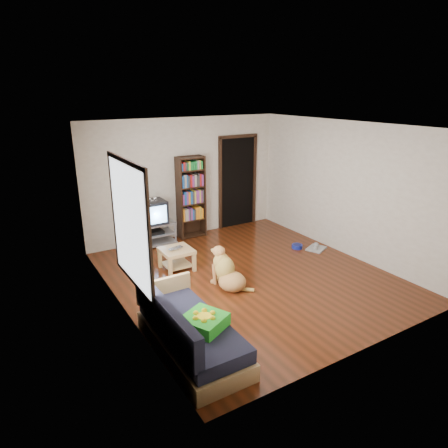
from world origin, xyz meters
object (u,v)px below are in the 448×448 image
dog_bowl (297,246)px  bookshelf (191,193)px  green_cushion (204,322)px  laptop (177,249)px  grey_rag (316,249)px  tv_stand (153,233)px  coffee_table (177,255)px  crt_tv (152,212)px  sofa (188,333)px  dog (227,273)px

dog_bowl → bookshelf: 2.55m
green_cushion → laptop: bearing=46.2°
grey_rag → tv_stand: tv_stand is taller
tv_stand → bookshelf: size_ratio=0.50×
green_cushion → dog_bowl: green_cushion is taller
bookshelf → coffee_table: 1.90m
crt_tv → sofa: crt_tv is taller
bookshelf → coffee_table: (-1.03, -1.43, -0.72)m
green_cushion → tv_stand: green_cushion is taller
green_cushion → grey_rag: size_ratio=1.17×
dog_bowl → sofa: sofa is taller
crt_tv → dog: (0.35, -2.42, -0.49)m
crt_tv → dog: crt_tv is taller
sofa → dog: sofa is taller
tv_stand → coffee_table: 1.34m
bookshelf → dog: bearing=-103.5°
laptop → crt_tv: (0.08, 1.39, 0.33)m
dog → crt_tv: bearing=98.3°
green_cushion → sofa: sofa is taller
laptop → dog_bowl: bearing=-20.0°
tv_stand → dog: dog is taller
grey_rag → crt_tv: size_ratio=0.69×
green_cushion → laptop: size_ratio=1.64×
crt_tv → bookshelf: (0.95, 0.07, 0.26)m
green_cushion → coffee_table: size_ratio=0.85×
dog_bowl → dog: size_ratio=0.28×
coffee_table → dog: dog is taller
green_cushion → grey_rag: (3.65, 1.89, -0.48)m
laptop → coffee_table: size_ratio=0.52×
grey_rag → sofa: sofa is taller
crt_tv → coffee_table: bearing=-93.2°
grey_rag → dog: (-2.45, -0.45, 0.24)m
dog_bowl → dog: bearing=-161.9°
dog_bowl → tv_stand: size_ratio=0.24×
crt_tv → dog: 2.49m
tv_stand → dog: bearing=-81.6°
laptop → sofa: sofa is taller
crt_tv → sofa: size_ratio=0.32×
coffee_table → tv_stand: bearing=86.7°
dog → coffee_table: bearing=112.0°
dog_bowl → crt_tv: (-2.50, 1.72, 0.70)m
crt_tv → coffee_table: (-0.08, -1.36, -0.46)m
laptop → sofa: 2.44m
green_cushion → grey_rag: 4.14m
green_cushion → tv_stand: (0.85, 3.83, -0.23)m
tv_stand → crt_tv: size_ratio=1.55×
grey_rag → bookshelf: size_ratio=0.22×
laptop → grey_rag: size_ratio=0.71×
tv_stand → green_cushion: bearing=-102.5°
green_cushion → sofa: 0.33m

